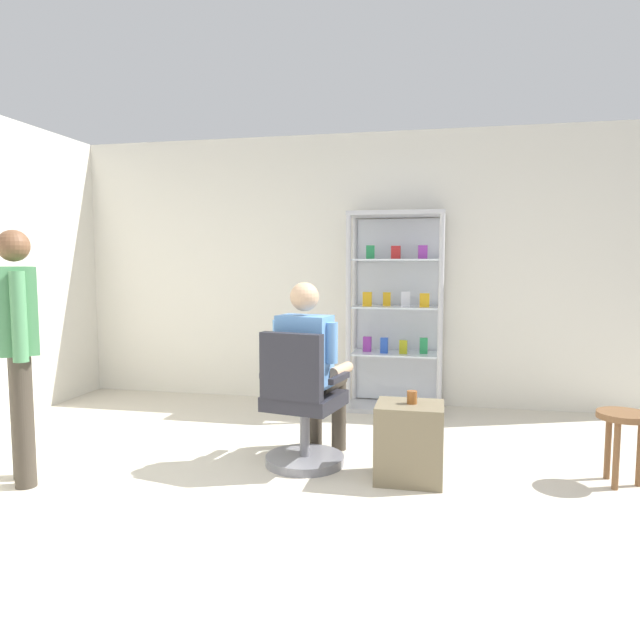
# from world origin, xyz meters

# --- Properties ---
(ground_plane) EXTENTS (7.20, 7.20, 0.00)m
(ground_plane) POSITION_xyz_m (0.00, 0.00, 0.00)
(ground_plane) COLOR beige
(back_wall) EXTENTS (6.00, 0.10, 2.70)m
(back_wall) POSITION_xyz_m (0.00, 3.00, 1.35)
(back_wall) COLOR silver
(back_wall) RESTS_ON ground
(display_cabinet_main) EXTENTS (0.90, 0.45, 1.90)m
(display_cabinet_main) POSITION_xyz_m (0.40, 2.76, 0.96)
(display_cabinet_main) COLOR #B7B7BC
(display_cabinet_main) RESTS_ON ground
(office_chair) EXTENTS (0.61, 0.57, 0.96)m
(office_chair) POSITION_xyz_m (-0.10, 0.97, 0.39)
(office_chair) COLOR slate
(office_chair) RESTS_ON ground
(seated_shopkeeper) EXTENTS (0.54, 0.61, 1.29)m
(seated_shopkeeper) POSITION_xyz_m (-0.07, 1.13, 0.71)
(seated_shopkeeper) COLOR #3F382D
(seated_shopkeeper) RESTS_ON ground
(storage_crate) EXTENTS (0.44, 0.37, 0.51)m
(storage_crate) POSITION_xyz_m (0.65, 0.87, 0.26)
(storage_crate) COLOR #72664C
(storage_crate) RESTS_ON ground
(tea_glass) EXTENTS (0.07, 0.07, 0.08)m
(tea_glass) POSITION_xyz_m (0.66, 0.87, 0.55)
(tea_glass) COLOR brown
(tea_glass) RESTS_ON storage_crate
(standing_customer) EXTENTS (0.41, 0.41, 1.63)m
(standing_customer) POSITION_xyz_m (-1.80, 0.31, 0.93)
(standing_customer) COLOR #3F382D
(standing_customer) RESTS_ON ground
(wooden_stool) EXTENTS (0.32, 0.32, 0.48)m
(wooden_stool) POSITION_xyz_m (1.98, 1.07, 0.38)
(wooden_stool) COLOR brown
(wooden_stool) RESTS_ON ground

